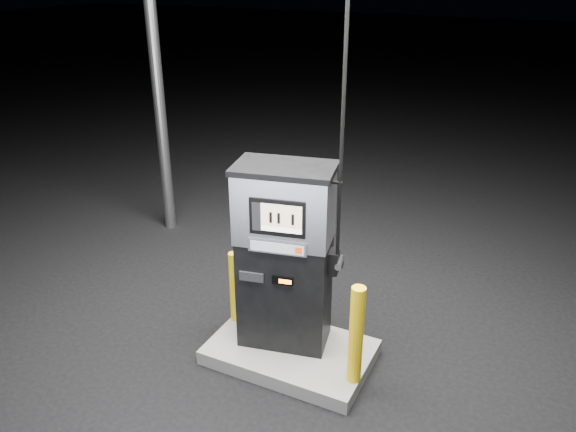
% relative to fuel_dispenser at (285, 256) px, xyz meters
% --- Properties ---
extents(ground, '(80.00, 80.00, 0.00)m').
position_rel_fuel_dispenser_xyz_m(ground, '(0.11, -0.10, -1.11)').
color(ground, black).
rests_on(ground, ground).
extents(pump_island, '(1.60, 1.00, 0.15)m').
position_rel_fuel_dispenser_xyz_m(pump_island, '(0.11, -0.10, -1.04)').
color(pump_island, slate).
rests_on(pump_island, ground).
extents(fuel_dispenser, '(1.08, 0.73, 3.88)m').
position_rel_fuel_dispenser_xyz_m(fuel_dispenser, '(0.00, 0.00, 0.00)').
color(fuel_dispenser, black).
rests_on(fuel_dispenser, pump_island).
extents(bollard_left, '(0.13, 0.13, 0.80)m').
position_rel_fuel_dispenser_xyz_m(bollard_left, '(-0.63, 0.07, -0.56)').
color(bollard_left, yellow).
rests_on(bollard_left, pump_island).
extents(bollard_right, '(0.17, 0.17, 0.99)m').
position_rel_fuel_dispenser_xyz_m(bollard_right, '(0.85, -0.28, -0.47)').
color(bollard_right, yellow).
rests_on(bollard_right, pump_island).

